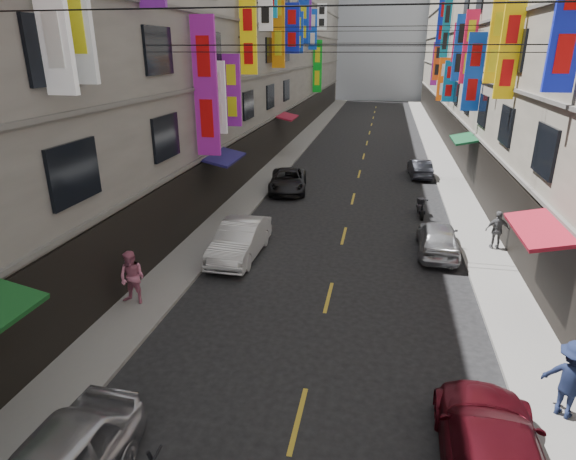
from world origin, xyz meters
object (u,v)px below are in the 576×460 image
at_px(car_right_near, 494,455).
at_px(pedestrian_rnear, 571,379).
at_px(car_left_far, 288,181).
at_px(car_right_mid, 438,238).
at_px(scooter_far_right, 421,208).
at_px(pedestrian_rfar, 497,230).
at_px(car_right_far, 420,168).
at_px(pedestrian_lfar, 132,278).
at_px(car_left_mid, 240,240).

relative_size(car_right_near, pedestrian_rnear, 2.59).
distance_m(car_left_far, car_right_mid, 11.42).
height_order(scooter_far_right, pedestrian_rnear, pedestrian_rnear).
bearing_deg(scooter_far_right, pedestrian_rfar, 122.02).
bearing_deg(pedestrian_rfar, car_right_near, 74.36).
relative_size(car_left_far, car_right_far, 1.27).
bearing_deg(pedestrian_rnear, car_right_mid, -40.49).
relative_size(car_right_near, car_right_mid, 1.22).
xyz_separation_m(car_right_near, pedestrian_lfar, (-10.27, 5.14, 0.32)).
xyz_separation_m(pedestrian_lfar, pedestrian_rnear, (12.28, -2.90, 0.04)).
bearing_deg(scooter_far_right, car_left_mid, 38.93).
bearing_deg(pedestrian_rfar, car_left_mid, 9.97).
relative_size(car_left_mid, car_right_near, 0.91).
bearing_deg(car_right_far, car_left_far, 28.03).
height_order(car_left_mid, car_right_mid, car_left_mid).
xyz_separation_m(car_right_mid, pedestrian_rfar, (2.45, 0.75, 0.25)).
xyz_separation_m(pedestrian_lfar, pedestrian_rfar, (12.72, 7.33, -0.09)).
relative_size(car_right_mid, pedestrian_rfar, 2.46).
bearing_deg(car_left_mid, pedestrian_rnear, -35.98).
xyz_separation_m(car_left_mid, pedestrian_rnear, (10.01, -7.52, 0.34)).
bearing_deg(car_right_far, car_right_near, 85.35).
bearing_deg(pedestrian_rnear, car_left_far, -22.87).
height_order(scooter_far_right, car_right_far, car_right_far).
distance_m(car_left_mid, car_right_far, 17.21).
distance_m(scooter_far_right, car_left_mid, 10.19).
height_order(scooter_far_right, car_left_far, car_left_far).
xyz_separation_m(car_left_far, car_right_near, (8.00, -19.87, 0.08)).
bearing_deg(car_left_mid, pedestrian_lfar, -115.25).
relative_size(car_right_mid, pedestrian_rnear, 2.11).
bearing_deg(car_right_mid, car_left_mid, 15.12).
bearing_deg(scooter_far_right, car_right_near, 88.53).
xyz_separation_m(scooter_far_right, car_left_far, (-7.60, 3.31, 0.20)).
xyz_separation_m(car_left_mid, car_right_far, (8.00, 15.23, -0.14)).
xyz_separation_m(car_left_far, pedestrian_rnear, (10.01, -17.62, 0.44)).
bearing_deg(car_right_near, scooter_far_right, -87.07).
distance_m(car_right_near, car_right_far, 25.00).
bearing_deg(car_left_far, car_right_mid, -53.76).
distance_m(car_right_far, pedestrian_lfar, 22.36).
distance_m(pedestrian_lfar, pedestrian_rnear, 12.62).
relative_size(scooter_far_right, car_right_far, 0.50).
height_order(car_left_mid, car_right_near, car_left_mid).
height_order(car_right_mid, pedestrian_rnear, pedestrian_rnear).
relative_size(car_left_far, car_right_mid, 1.14).
xyz_separation_m(car_left_mid, pedestrian_lfar, (-2.27, -4.62, 0.30)).
bearing_deg(car_right_near, car_left_mid, -49.14).
relative_size(car_right_near, car_right_far, 1.37).
distance_m(car_left_far, pedestrian_lfar, 14.90).
distance_m(scooter_far_right, pedestrian_rnear, 14.53).
bearing_deg(pedestrian_rnear, car_right_near, 85.71).
xyz_separation_m(scooter_far_right, pedestrian_lfar, (-9.87, -11.41, 0.60)).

